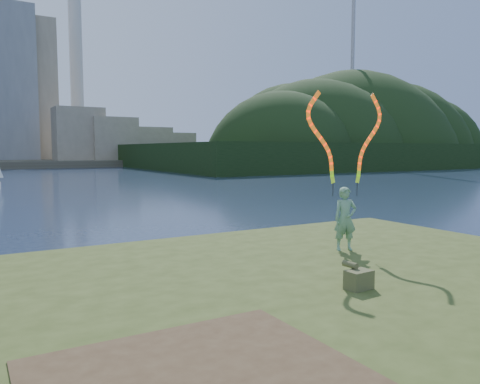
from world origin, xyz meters
TOP-DOWN VIEW (x-y plane):
  - ground at (0.00, 0.00)m, footprint 320.00×320.00m
  - grassy_knoll at (0.00, -2.30)m, footprint 20.00×18.00m
  - wooded_hill at (59.57, 59.96)m, footprint 78.00×50.00m
  - woman_with_ribbons at (3.23, 0.72)m, footprint 1.84×0.76m
  - canvas_bag at (1.34, -1.63)m, footprint 0.44×0.50m

SIDE VIEW (x-z plane):
  - ground at x=0.00m, z-range 0.00..0.00m
  - wooded_hill at x=59.57m, z-range -31.34..31.66m
  - grassy_knoll at x=0.00m, z-range -0.06..0.74m
  - canvas_bag at x=1.34m, z-range 0.76..1.17m
  - woman_with_ribbons at x=3.23m, z-range 0.35..4.18m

